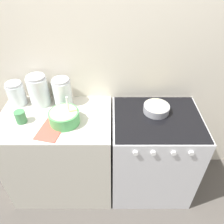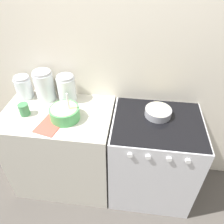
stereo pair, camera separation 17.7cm
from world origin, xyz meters
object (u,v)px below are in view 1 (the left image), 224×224
at_px(mixing_bowl, 64,116).
at_px(tin_can, 21,117).
at_px(stove, 152,154).
at_px(storage_jar_left, 17,95).
at_px(storage_jar_middle, 39,92).
at_px(baking_pan, 156,108).
at_px(storage_jar_right, 63,93).

distance_m(mixing_bowl, tin_can, 0.35).
bearing_deg(mixing_bowl, stove, 4.45).
bearing_deg(stove, mixing_bowl, -175.55).
distance_m(storage_jar_left, storage_jar_middle, 0.20).
relative_size(baking_pan, storage_jar_middle, 0.80).
xyz_separation_m(storage_jar_right, tin_can, (-0.30, -0.25, -0.05)).
xyz_separation_m(baking_pan, tin_can, (-1.10, -0.13, 0.02)).
xyz_separation_m(baking_pan, storage_jar_middle, (-1.00, 0.12, 0.08)).
xyz_separation_m(stove, mixing_bowl, (-0.75, -0.06, 0.52)).
bearing_deg(mixing_bowl, storage_jar_right, 101.47).
height_order(storage_jar_left, storage_jar_middle, storage_jar_middle).
relative_size(mixing_bowl, storage_jar_left, 1.18).
height_order(baking_pan, tin_can, tin_can).
distance_m(mixing_bowl, storage_jar_middle, 0.36).
bearing_deg(baking_pan, mixing_bowl, -169.63).
height_order(mixing_bowl, storage_jar_middle, storage_jar_middle).
relative_size(mixing_bowl, storage_jar_right, 1.01).
bearing_deg(storage_jar_right, tin_can, -139.68).
height_order(stove, storage_jar_left, storage_jar_left).
height_order(stove, tin_can, tin_can).
bearing_deg(tin_can, stove, 2.73).
relative_size(storage_jar_right, tin_can, 2.37).
xyz_separation_m(mixing_bowl, storage_jar_middle, (-0.25, 0.26, 0.06)).
distance_m(baking_pan, storage_jar_middle, 1.01).
height_order(storage_jar_middle, storage_jar_right, storage_jar_middle).
bearing_deg(stove, baking_pan, 94.29).
height_order(mixing_bowl, storage_jar_left, mixing_bowl).
bearing_deg(storage_jar_middle, storage_jar_left, 180.00).
bearing_deg(storage_jar_right, storage_jar_left, 180.00).
distance_m(mixing_bowl, baking_pan, 0.76).
distance_m(stove, mixing_bowl, 0.92).
bearing_deg(tin_can, storage_jar_middle, 69.28).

